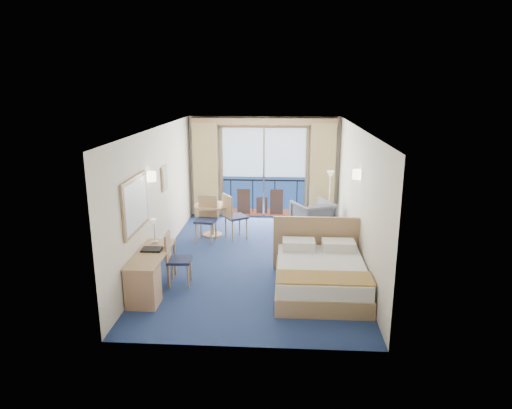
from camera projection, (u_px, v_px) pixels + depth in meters
The scene contains 22 objects.
floor at pixel (257, 259), 9.46m from camera, with size 6.50×6.50×0.00m, color navy.
room_walls at pixel (257, 175), 9.00m from camera, with size 4.04×6.54×2.72m.
balcony_door at pixel (264, 175), 12.27m from camera, with size 2.36×0.03×2.52m.
curtain_left at pixel (206, 171), 12.18m from camera, with size 0.65×0.22×2.55m, color tan.
curtain_right at pixel (322, 172), 12.00m from camera, with size 0.65×0.22×2.55m, color tan.
pelmet at pixel (264, 121), 11.78m from camera, with size 3.80×0.25×0.18m, color tan.
mirror at pixel (135, 204), 7.73m from camera, with size 0.05×1.25×0.95m.
wall_print at pixel (165, 178), 9.60m from camera, with size 0.04×0.42×0.52m.
sconce_left at pixel (151, 177), 8.52m from camera, with size 0.18×0.18×0.18m, color beige.
sconce_right at pixel (357, 174), 8.72m from camera, with size 0.18×0.18×0.18m, color beige.
bed at pixel (320, 274), 7.99m from camera, with size 1.70×2.02×1.07m.
nightstand at pixel (344, 251), 9.15m from camera, with size 0.44×0.41×0.57m, color tan.
phone at pixel (344, 235), 9.09m from camera, with size 0.20×0.15×0.09m, color silver.
armchair at pixel (313, 217), 11.04m from camera, with size 0.85×0.87×0.79m, color #414750.
floor_lamp at pixel (330, 185), 11.28m from camera, with size 0.20×0.20×1.45m.
desk at pixel (145, 280), 7.53m from camera, with size 0.52×1.52×0.71m.
desk_chair at pixel (174, 256), 8.16m from camera, with size 0.45×0.44×0.97m.
folder at pixel (152, 249), 7.98m from camera, with size 0.35×0.26×0.03m, color black.
desk_lamp at pixel (154, 226), 8.25m from camera, with size 0.12×0.12×0.44m.
round_table at pixel (212, 212), 10.82m from camera, with size 0.84×0.84×0.75m.
table_chair_a at pixel (232, 214), 10.61m from camera, with size 0.64×0.63×1.06m.
table_chair_b at pixel (207, 216), 10.47m from camera, with size 0.51×0.52×1.05m.
Camera 1 is at (0.53, -8.83, 3.55)m, focal length 32.00 mm.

